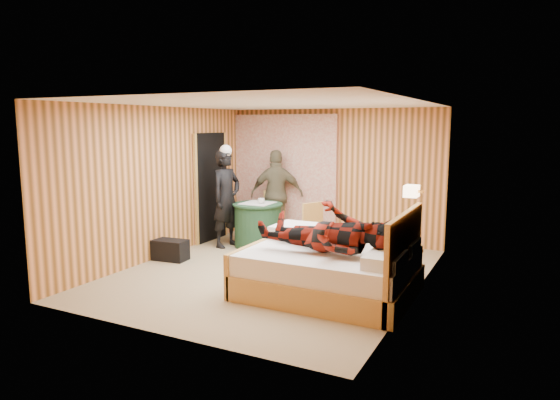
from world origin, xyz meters
The scene contains 23 objects.
floor centered at (0.00, 0.00, 0.00)m, with size 4.20×5.00×0.01m, color tan.
ceiling centered at (0.00, 0.00, 2.50)m, with size 4.20×5.00×0.01m, color white.
wall_back centered at (0.00, 2.50, 1.25)m, with size 4.20×0.02×2.50m, color #F59C5E.
wall_left centered at (-2.10, 0.00, 1.25)m, with size 0.02×5.00×2.50m, color #F59C5E.
wall_right centered at (2.10, 0.00, 1.25)m, with size 0.02×5.00×2.50m, color #F59C5E.
curtain centered at (-1.00, 2.43, 1.20)m, with size 2.20×0.08×2.40m, color beige.
doorway centered at (-2.06, 1.40, 1.02)m, with size 0.06×0.90×2.05m, color black.
wall_lamp centered at (1.92, 0.45, 1.30)m, with size 0.26×0.24×0.16m.
bed centered at (1.12, -0.46, 0.34)m, with size 2.15×1.70×1.17m.
nightstand centered at (1.88, 0.39, 0.27)m, with size 0.40×0.54×0.52m.
round_table centered at (-1.01, 1.35, 0.40)m, with size 0.91×0.91×0.80m.
chair_far centered at (-1.04, 2.06, 0.54)m, with size 0.56×0.56×0.93m.
chair_near centered at (0.07, 1.18, 0.54)m, with size 0.56×0.56×0.92m.
duffel_bag centered at (-1.85, -0.12, 0.17)m, with size 0.59×0.32×0.34m, color black.
sneaker_left centered at (-0.26, 0.35, 0.06)m, with size 0.25×0.10×0.11m, color silver.
sneaker_right centered at (-0.26, 1.24, 0.06)m, with size 0.26×0.11×0.12m, color silver.
woman_standing centered at (-1.51, 1.10, 0.89)m, with size 0.65×0.42×1.77m, color black.
man_at_table centered at (-1.01, 2.11, 0.86)m, with size 1.01×0.42×1.72m, color brown.
man_on_bed centered at (1.15, -0.69, 1.01)m, with size 1.77×0.67×0.86m, color maroon.
book_lower centered at (1.88, 0.34, 0.53)m, with size 0.17×0.22×0.02m, color silver.
book_upper centered at (1.88, 0.34, 0.55)m, with size 0.16×0.22×0.02m, color silver.
cup_nightstand centered at (1.88, 0.52, 0.57)m, with size 0.10×0.10×0.09m, color silver.
cup_table centered at (-0.91, 1.30, 0.85)m, with size 0.12×0.12×0.10m, color silver.
Camera 1 is at (3.36, -6.41, 2.20)m, focal length 32.00 mm.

